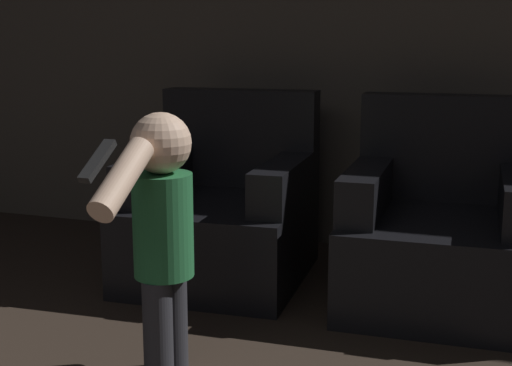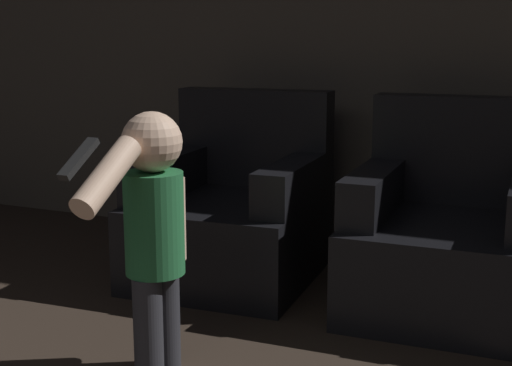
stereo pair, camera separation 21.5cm
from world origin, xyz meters
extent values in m
cube|color=#51493F|center=(0.00, 4.50, 1.30)|extent=(8.40, 0.05, 2.60)
cube|color=black|center=(-0.24, 3.71, 0.20)|extent=(0.85, 0.92, 0.40)
cube|color=black|center=(-0.26, 4.07, 0.65)|extent=(0.81, 0.20, 0.50)
cube|color=black|center=(-0.56, 3.70, 0.50)|extent=(0.20, 0.73, 0.20)
cube|color=black|center=(0.08, 3.73, 0.50)|extent=(0.20, 0.73, 0.20)
cube|color=black|center=(0.80, 3.71, 0.20)|extent=(0.83, 0.91, 0.40)
cube|color=black|center=(0.78, 4.07, 0.65)|extent=(0.81, 0.18, 0.50)
cube|color=black|center=(0.48, 3.70, 0.50)|extent=(0.18, 0.73, 0.20)
cylinder|color=#28282D|center=(-0.03, 2.64, 0.18)|extent=(0.10, 0.10, 0.37)
cylinder|color=#28282D|center=(-0.03, 2.75, 0.18)|extent=(0.10, 0.10, 0.37)
cylinder|color=#236638|center=(-0.03, 2.70, 0.54)|extent=(0.20, 0.20, 0.35)
sphere|color=beige|center=(-0.03, 2.70, 0.82)|extent=(0.20, 0.20, 0.20)
cylinder|color=beige|center=(-0.02, 2.82, 0.53)|extent=(0.08, 0.08, 0.30)
cylinder|color=beige|center=(-0.03, 2.44, 0.75)|extent=(0.08, 0.30, 0.22)
cube|color=black|center=(-0.03, 2.32, 0.82)|extent=(0.04, 0.16, 0.10)
camera|label=1|loc=(1.01, 0.62, 1.16)|focal=50.00mm
camera|label=2|loc=(1.21, 0.70, 1.16)|focal=50.00mm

